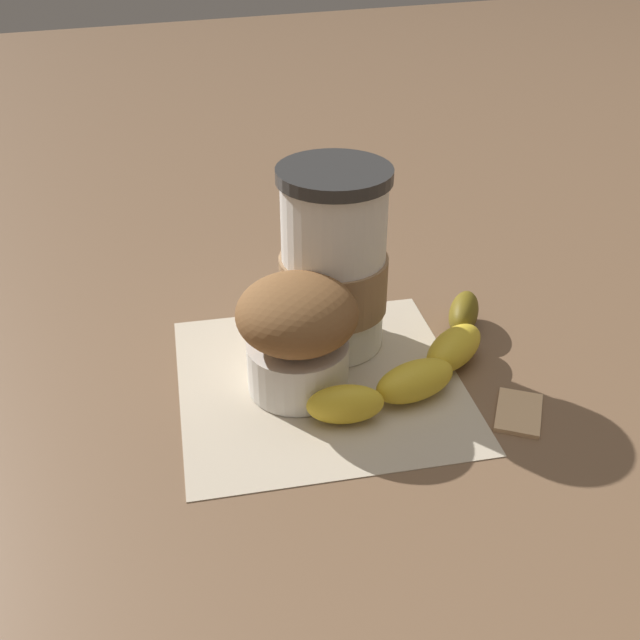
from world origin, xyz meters
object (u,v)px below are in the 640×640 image
Objects in this scene: sugar_packet at (519,411)px; coffee_cup at (333,265)px; muffin at (296,329)px; banana at (426,360)px.

coffee_cup is at bearing -145.96° from sugar_packet.
muffin is (0.05, -0.05, -0.02)m from coffee_cup.
muffin is 0.47× the size of banana.
banana is 0.08m from sugar_packet.
coffee_cup is at bearing 133.93° from muffin.
sugar_packet is at bearing 56.94° from muffin.
coffee_cup reaches higher than muffin.
muffin is 0.17m from sugar_packet.
coffee_cup is 1.65× the size of muffin.
muffin reaches higher than sugar_packet.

